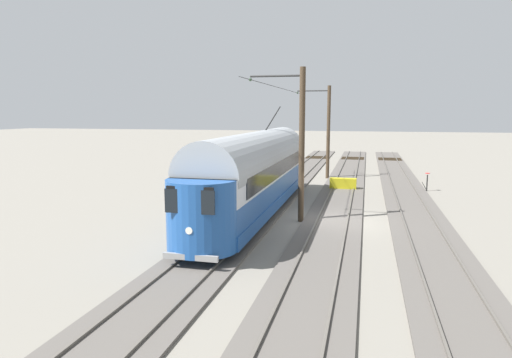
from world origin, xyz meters
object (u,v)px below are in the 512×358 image
object	(u,v)px
catenary_pole_mid_near	(300,143)
track_end_bumper	(343,184)
vintage_streetcar	(256,171)
switch_stand	(427,181)
catenary_pole_foreground	(327,130)
spare_tie_stack	(227,196)

from	to	relation	value
catenary_pole_mid_near	track_end_bumper	bearing A→B (deg)	-99.25
vintage_streetcar	switch_stand	xyz separation A→B (m)	(-9.61, -9.54, -1.57)
vintage_streetcar	catenary_pole_mid_near	bearing A→B (deg)	155.92
catenary_pole_foreground	catenary_pole_mid_near	world-z (taller)	same
catenary_pole_mid_near	vintage_streetcar	bearing A→B (deg)	-24.08
catenary_pole_foreground	spare_tie_stack	xyz separation A→B (m)	(5.00, 11.01, -3.59)
vintage_streetcar	track_end_bumper	size ratio (longest dim) A/B	10.21
vintage_streetcar	spare_tie_stack	xyz separation A→B (m)	(2.54, -3.05, -2.00)
catenary_pole_foreground	spare_tie_stack	world-z (taller)	catenary_pole_foreground
vintage_streetcar	track_end_bumper	distance (m)	9.80
catenary_pole_foreground	catenary_pole_mid_near	distance (m)	15.17
catenary_pole_mid_near	spare_tie_stack	size ratio (longest dim) A/B	3.08
switch_stand	track_end_bumper	bearing A→B (deg)	8.34
catenary_pole_mid_near	switch_stand	xyz separation A→B (m)	(-7.15, -10.64, -3.16)
switch_stand	spare_tie_stack	xyz separation A→B (m)	(12.15, 6.48, -0.43)
catenary_pole_mid_near	track_end_bumper	distance (m)	10.54
spare_tie_stack	vintage_streetcar	bearing A→B (deg)	129.71
vintage_streetcar	catenary_pole_foreground	xyz separation A→B (m)	(-2.47, -14.06, 1.59)
spare_tie_stack	switch_stand	bearing A→B (deg)	-151.93
vintage_streetcar	catenary_pole_foreground	distance (m)	14.37
vintage_streetcar	track_end_bumper	bearing A→B (deg)	-115.00
catenary_pole_mid_near	spare_tie_stack	world-z (taller)	catenary_pole_mid_near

